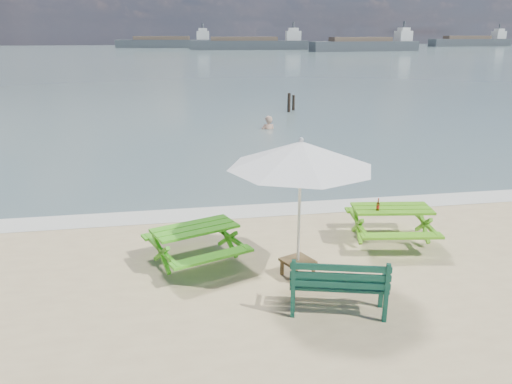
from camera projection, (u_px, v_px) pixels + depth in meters
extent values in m
plane|color=slate|center=(176.00, 56.00, 87.30)|extent=(300.00, 300.00, 0.00)
cube|color=silver|center=(252.00, 211.00, 11.92)|extent=(22.00, 0.90, 0.01)
cube|color=green|center=(195.00, 228.00, 9.03)|extent=(1.66, 1.20, 0.05)
cube|color=green|center=(180.00, 230.00, 9.69)|extent=(1.50, 0.78, 0.05)
cube|color=green|center=(213.00, 257.00, 8.54)|extent=(1.50, 0.78, 0.05)
cube|color=green|center=(196.00, 247.00, 9.14)|extent=(1.62, 1.30, 0.64)
cube|color=#53A519|center=(392.00, 209.00, 9.99)|extent=(1.63, 0.94, 0.05)
cube|color=#53A519|center=(381.00, 210.00, 10.76)|extent=(1.57, 0.49, 0.05)
cube|color=#53A519|center=(402.00, 236.00, 9.39)|extent=(1.57, 0.49, 0.05)
cube|color=#53A519|center=(390.00, 226.00, 10.11)|extent=(1.56, 1.07, 0.66)
cube|color=#0F3F30|center=(338.00, 284.00, 7.52)|extent=(1.52, 0.81, 0.04)
cube|color=#0F3F30|center=(340.00, 276.00, 7.23)|extent=(1.42, 0.43, 0.38)
cube|color=#0F3F30|center=(338.00, 298.00, 7.59)|extent=(1.44, 0.84, 0.46)
cube|color=brown|center=(298.00, 261.00, 8.66)|extent=(0.64, 0.64, 0.05)
cube|color=brown|center=(298.00, 269.00, 8.71)|extent=(0.56, 0.56, 0.27)
cylinder|color=silver|center=(299.00, 214.00, 8.39)|extent=(0.05, 0.05, 2.34)
cone|color=silver|center=(301.00, 154.00, 8.08)|extent=(3.20, 3.20, 0.44)
cylinder|color=brown|center=(378.00, 207.00, 9.79)|extent=(0.06, 0.06, 0.15)
cylinder|color=brown|center=(378.00, 200.00, 9.75)|extent=(0.03, 0.03, 0.07)
cylinder|color=red|center=(378.00, 207.00, 9.79)|extent=(0.06, 0.06, 0.06)
imported|color=tan|center=(268.00, 136.00, 22.12)|extent=(0.70, 0.50, 1.80)
cylinder|color=black|center=(289.00, 105.00, 26.51)|extent=(0.17, 0.17, 1.21)
cylinder|color=black|center=(293.00, 105.00, 27.17)|extent=(0.15, 0.15, 1.02)
cube|color=#3B4146|center=(470.00, 43.00, 147.39)|extent=(26.26, 6.85, 2.20)
cube|color=silver|center=(499.00, 35.00, 149.35)|extent=(3.43, 3.33, 2.20)
cube|color=#3B4146|center=(365.00, 46.00, 110.05)|extent=(25.26, 6.73, 2.20)
cube|color=silver|center=(403.00, 36.00, 111.91)|extent=(3.31, 3.31, 2.20)
cube|color=#3B4146|center=(166.00, 44.00, 132.72)|extent=(26.34, 7.32, 2.20)
cube|color=silver|center=(203.00, 35.00, 132.47)|extent=(3.49, 3.38, 2.20)
cube|color=#3B4146|center=(249.00, 45.00, 118.72)|extent=(28.30, 6.43, 2.20)
cube|color=silver|center=(293.00, 36.00, 118.92)|extent=(3.62, 3.28, 2.20)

